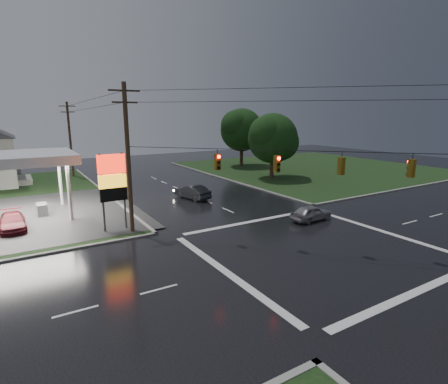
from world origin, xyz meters
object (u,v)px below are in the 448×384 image
utility_pole_n (70,138)px  tree_ne_far (242,130)px  car_pump (12,222)px  tree_ne_near (273,138)px  utility_pole_nw (128,157)px  car_crossing (311,213)px  car_north (192,192)px  pylon_sign (112,180)px

utility_pole_n → tree_ne_far: (26.65, -4.01, 0.71)m
car_pump → tree_ne_near: bearing=11.7°
utility_pole_nw → utility_pole_n: utility_pole_nw is taller
utility_pole_n → car_crossing: bearing=-67.4°
utility_pole_nw → car_north: size_ratio=2.44×
tree_ne_far → car_pump: tree_ne_far is taller
pylon_sign → car_north: pylon_sign is taller
car_crossing → car_north: bearing=20.4°
utility_pole_nw → car_north: (8.70, 7.42, -4.98)m
tree_ne_far → pylon_sign: bearing=-139.6°
pylon_sign → tree_ne_far: bearing=40.4°
pylon_sign → utility_pole_n: utility_pole_n is taller
car_pump → car_crossing: bearing=-26.2°
tree_ne_near → pylon_sign: bearing=-155.0°
pylon_sign → tree_ne_near: tree_ne_near is taller
pylon_sign → car_north: (9.70, 6.42, -3.27)m
car_north → car_crossing: 13.26m
pylon_sign → car_crossing: bearing=-21.3°
tree_ne_far → tree_ne_near: bearing=-104.1°
utility_pole_n → car_north: utility_pole_n is taller
pylon_sign → tree_ne_near: 27.23m
tree_ne_near → tree_ne_far: (3.01, 12.00, 0.62)m
tree_ne_far → car_north: (-17.95, -17.07, -5.44)m
pylon_sign → car_north: bearing=33.5°
utility_pole_n → car_crossing: utility_pole_n is taller
utility_pole_nw → car_pump: bearing=145.5°
utility_pole_nw → car_crossing: 15.52m
car_crossing → tree_ne_far: bearing=-26.1°
pylon_sign → utility_pole_nw: utility_pole_nw is taller
car_crossing → tree_ne_near: bearing=-32.0°
tree_ne_far → car_crossing: tree_ne_far is taller
tree_ne_near → car_crossing: tree_ne_near is taller
tree_ne_far → car_pump: 39.78m
tree_ne_near → car_pump: size_ratio=2.01×
car_crossing → car_pump: (-21.64, 10.12, -0.00)m
car_north → car_crossing: (5.17, -12.21, -0.09)m
utility_pole_n → tree_ne_near: utility_pole_n is taller
car_pump → pylon_sign: bearing=-33.8°
utility_pole_nw → tree_ne_near: bearing=27.9°
pylon_sign → utility_pole_n: (1.00, 27.50, 1.46)m
car_north → car_crossing: bearing=100.0°
tree_ne_far → car_pump: bearing=-150.9°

